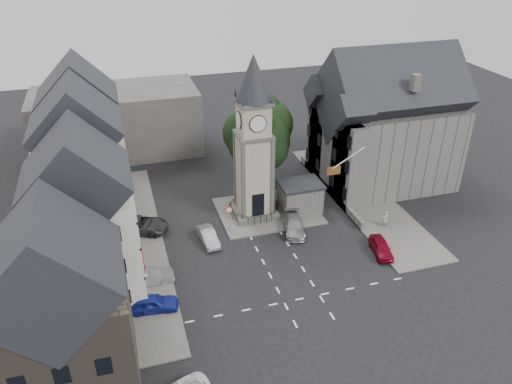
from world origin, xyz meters
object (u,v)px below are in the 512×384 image
object	(u,v)px
car_east_red	(381,247)
pedestrian	(385,219)
stone_shelter	(300,196)
clock_tower	(254,140)
car_west_blue	(152,303)

from	to	relation	value
car_east_red	pedestrian	xyz separation A→B (m)	(2.48, 3.81, 0.24)
stone_shelter	car_east_red	world-z (taller)	stone_shelter
car_east_red	stone_shelter	bearing A→B (deg)	125.76
clock_tower	pedestrian	distance (m)	14.86
stone_shelter	car_west_blue	world-z (taller)	stone_shelter
clock_tower	pedestrian	bearing A→B (deg)	-27.52
car_west_blue	car_east_red	bearing A→B (deg)	-78.32
clock_tower	car_east_red	xyz separation A→B (m)	(9.02, -9.80, -7.49)
car_west_blue	stone_shelter	bearing A→B (deg)	-49.01
stone_shelter	pedestrian	distance (m)	8.70
car_east_red	clock_tower	bearing A→B (deg)	144.01
stone_shelter	pedestrian	world-z (taller)	stone_shelter
pedestrian	car_west_blue	bearing A→B (deg)	15.13
car_east_red	pedestrian	world-z (taller)	pedestrian
car_west_blue	car_east_red	world-z (taller)	car_west_blue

